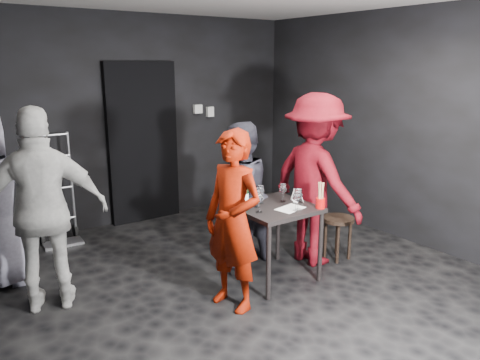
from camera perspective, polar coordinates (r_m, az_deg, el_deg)
floor at (r=4.61m, az=1.53°, el=-12.82°), size 4.50×5.00×0.02m
wall_back at (r=6.33m, az=-12.11°, el=7.17°), size 4.50×0.04×2.70m
wall_right at (r=5.79m, az=19.92°, el=6.00°), size 0.04×5.00×2.70m
doorway at (r=6.32m, az=-11.75°, el=4.42°), size 0.95×0.10×2.10m
wallbox_upper at (r=6.65m, az=-5.18°, el=8.62°), size 0.12×0.06×0.12m
wallbox_lower at (r=6.76m, az=-3.68°, el=8.31°), size 0.10×0.06×0.14m
hand_truck at (r=5.95m, az=-21.15°, el=-5.01°), size 0.44×0.36×1.31m
tasting_table at (r=4.54m, az=4.19°, el=-4.33°), size 0.72×0.72×0.75m
stool at (r=5.18m, az=11.87°, el=-5.51°), size 0.34×0.34×0.47m
server_red at (r=3.96m, az=-0.86°, el=-4.54°), size 0.53×0.68×1.64m
woman_black at (r=4.80m, az=-0.04°, el=-1.84°), size 0.82×0.58×1.53m
man_maroon at (r=4.88m, az=9.26°, el=1.98°), size 0.69×1.41×2.15m
bystander_cream at (r=4.22m, az=-22.98°, el=-1.53°), size 1.33×0.93×2.06m
tasting_mat at (r=4.43m, az=6.15°, el=-3.47°), size 0.30×0.23×0.00m
wine_glass_a at (r=4.28m, az=2.34°, el=-2.64°), size 0.10×0.10×0.21m
wine_glass_b at (r=4.43m, az=2.10°, el=-2.05°), size 0.09×0.09×0.20m
wine_glass_c at (r=4.56m, az=2.55°, el=-1.64°), size 0.09×0.09×0.20m
wine_glass_d at (r=4.35m, az=6.82°, el=-2.66°), size 0.09×0.09×0.18m
wine_glass_e at (r=4.39m, az=7.09°, el=-2.22°), size 0.09×0.09×0.22m
wine_glass_f at (r=4.62m, az=5.26°, el=-1.46°), size 0.09×0.09×0.20m
wine_bottle at (r=4.34m, az=0.54°, el=-2.10°), size 0.08×0.08×0.32m
breadstick_cup at (r=4.46m, az=9.81°, el=-1.89°), size 0.09×0.09×0.27m
reserved_card at (r=4.65m, az=6.83°, el=-1.96°), size 0.12×0.16×0.11m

